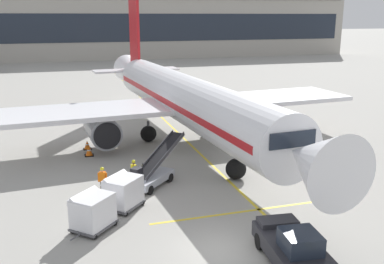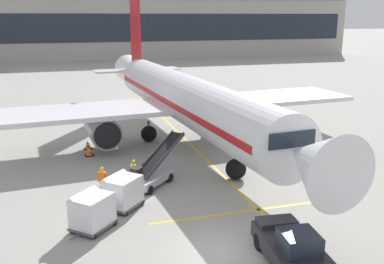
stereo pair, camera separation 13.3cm
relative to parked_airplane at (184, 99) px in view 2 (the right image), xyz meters
name	(u,v)px [view 2 (the right image)]	position (x,y,z in m)	size (l,w,h in m)	color
ground_plane	(220,252)	(-3.35, -18.04, -3.61)	(600.00, 600.00, 0.00)	#9E9B93
parked_airplane	(184,99)	(0.00, 0.00, 0.00)	(30.67, 40.40, 13.56)	white
belt_loader	(152,172)	(-4.64, -9.10, -2.79)	(4.69, 4.75, 2.72)	#A3A8B2
baggage_cart_lead	(122,191)	(-6.93, -12.09, -2.61)	(2.54, 2.55, 1.91)	#515156
baggage_cart_second	(91,210)	(-8.73, -14.14, -2.61)	(2.54, 2.55, 1.91)	#515156
pushback_tug	(291,247)	(-0.82, -19.86, -2.79)	(2.55, 4.59, 1.83)	#232328
ground_crew_by_loader	(134,171)	(-5.80, -9.13, -2.62)	(0.35, 0.54, 1.74)	#333847
ground_crew_by_carts	(102,179)	(-7.79, -9.89, -2.62)	(0.54, 0.36, 1.74)	#514C42
safety_cone_engine_keepout	(88,145)	(-8.06, -0.23, -3.26)	(0.63, 0.63, 0.72)	black
safety_cone_wingtip	(109,144)	(-6.38, -0.40, -3.28)	(0.60, 0.60, 0.68)	black
safety_cone_nose_mark	(89,151)	(-8.05, -1.95, -3.24)	(0.68, 0.68, 0.76)	black
apron_guidance_line_lead_in	(189,142)	(0.20, -0.71, -3.61)	(0.20, 110.00, 0.01)	yellow
apron_guidance_line_stop_bar	(256,210)	(0.06, -14.48, -3.61)	(12.00, 0.20, 0.01)	yellow
terminal_building	(63,28)	(-8.53, 79.56, 3.92)	(148.87, 16.33, 15.17)	#A8A399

